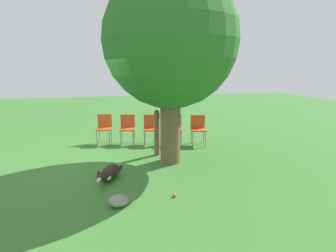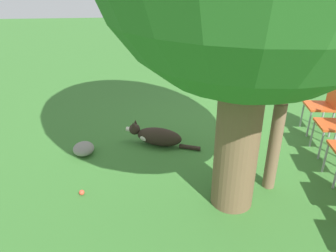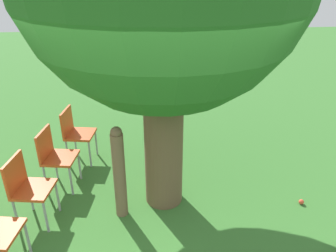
{
  "view_description": "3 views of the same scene",
  "coord_description": "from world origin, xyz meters",
  "px_view_note": "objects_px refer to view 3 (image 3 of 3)",
  "views": [
    {
      "loc": [
        6.35,
        0.08,
        2.37
      ],
      "look_at": [
        0.34,
        1.27,
        0.96
      ],
      "focal_mm": 28.0,
      "sensor_mm": 36.0,
      "label": 1
    },
    {
      "loc": [
        1.28,
        4.46,
        2.58
      ],
      "look_at": [
        0.84,
        -0.14,
        0.32
      ],
      "focal_mm": 35.0,
      "sensor_mm": 36.0,
      "label": 2
    },
    {
      "loc": [
        -0.09,
        -2.27,
        2.87
      ],
      "look_at": [
        0.27,
        1.45,
        1.06
      ],
      "focal_mm": 35.0,
      "sensor_mm": 36.0,
      "label": 3
    }
  ],
  "objects_px": {
    "red_chair_2": "(27,185)",
    "red_chair_4": "(75,131)",
    "red_chair_3": "(54,154)",
    "fence_post": "(119,172)",
    "tennis_ball": "(301,202)"
  },
  "relations": [
    {
      "from": "red_chair_4",
      "to": "tennis_ball",
      "type": "relative_size",
      "value": 13.17
    },
    {
      "from": "red_chair_3",
      "to": "fence_post",
      "type": "bearing_deg",
      "value": -27.45
    },
    {
      "from": "tennis_ball",
      "to": "fence_post",
      "type": "bearing_deg",
      "value": 178.86
    },
    {
      "from": "red_chair_3",
      "to": "red_chair_4",
      "type": "height_order",
      "value": "same"
    },
    {
      "from": "red_chair_2",
      "to": "red_chair_4",
      "type": "height_order",
      "value": "same"
    },
    {
      "from": "fence_post",
      "to": "tennis_ball",
      "type": "bearing_deg",
      "value": -1.14
    },
    {
      "from": "fence_post",
      "to": "red_chair_3",
      "type": "relative_size",
      "value": 1.39
    },
    {
      "from": "fence_post",
      "to": "red_chair_3",
      "type": "xyz_separation_m",
      "value": [
        -0.93,
        0.69,
        -0.09
      ]
    },
    {
      "from": "red_chair_2",
      "to": "tennis_ball",
      "type": "relative_size",
      "value": 13.17
    },
    {
      "from": "red_chair_3",
      "to": "tennis_ball",
      "type": "xyz_separation_m",
      "value": [
        3.32,
        -0.74,
        -0.5
      ]
    },
    {
      "from": "fence_post",
      "to": "red_chair_4",
      "type": "xyz_separation_m",
      "value": [
        -0.75,
        1.39,
        -0.09
      ]
    },
    {
      "from": "tennis_ball",
      "to": "red_chair_4",
      "type": "bearing_deg",
      "value": 155.36
    },
    {
      "from": "fence_post",
      "to": "red_chair_4",
      "type": "distance_m",
      "value": 1.59
    },
    {
      "from": "fence_post",
      "to": "red_chair_4",
      "type": "bearing_deg",
      "value": 118.28
    },
    {
      "from": "red_chair_3",
      "to": "red_chair_4",
      "type": "xyz_separation_m",
      "value": [
        0.17,
        0.71,
        0.0
      ]
    }
  ]
}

